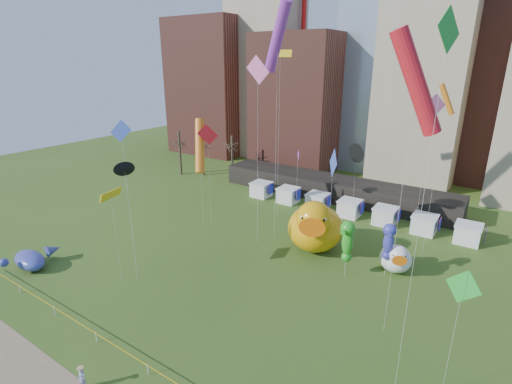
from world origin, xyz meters
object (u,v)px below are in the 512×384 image
Objects in this scene: whale_inflatable at (31,259)px; small_duck at (396,258)px; seahorse_purple at (389,239)px; woman at (82,379)px; big_duck at (315,226)px; seahorse_green at (347,238)px.

small_duck is at bearing 38.77° from whale_inflatable.
seahorse_purple reaches higher than woman.
big_duck is at bearing 68.33° from woman.
big_duck is 1.63× the size of seahorse_purple.
seahorse_green is 4.15m from seahorse_purple.
whale_inflatable is at bearing -158.98° from big_duck.
seahorse_purple is (-0.63, -1.52, 2.66)m from small_duck.
seahorse_purple is at bearing 38.88° from seahorse_green.
seahorse_purple is 0.97× the size of whale_inflatable.
seahorse_purple is at bearing 50.91° from woman.
seahorse_green is 33.42m from whale_inflatable.
whale_inflatable is at bearing 148.26° from woman.
seahorse_green is at bearing -157.19° from small_duck.
big_duck is at bearing 47.33° from whale_inflatable.
whale_inflatable is (-28.56, -17.02, -3.39)m from seahorse_green.
seahorse_green is at bearing 55.44° from woman.
seahorse_purple is (8.56, -1.13, 1.16)m from big_duck.
woman is at bearing -128.57° from seahorse_purple.
big_duck is 31.19m from whale_inflatable.
woman is (-13.29, -27.44, -0.73)m from small_duck.
seahorse_purple is 29.05m from woman.
seahorse_green is 3.71× the size of woman.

